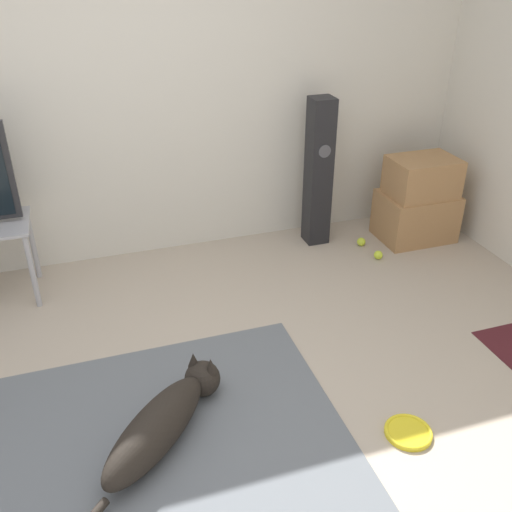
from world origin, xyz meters
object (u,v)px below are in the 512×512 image
tennis_ball_near_speaker (361,242)px  floor_speaker (318,173)px  frisbee (408,432)px  cardboard_box_lower (416,216)px  tennis_ball_by_boxes (378,255)px  cardboard_box_upper (422,177)px  dog (164,421)px

tennis_ball_near_speaker → floor_speaker: bearing=146.5°
frisbee → cardboard_box_lower: 2.16m
frisbee → tennis_ball_near_speaker: 1.95m
floor_speaker → tennis_ball_by_boxes: bearing=-52.9°
frisbee → cardboard_box_upper: (1.15, 1.81, 0.51)m
dog → frisbee: 1.18m
floor_speaker → tennis_ball_by_boxes: 0.76m
cardboard_box_lower → floor_speaker: floor_speaker is taller
frisbee → cardboard_box_lower: bearing=57.7°
tennis_ball_near_speaker → tennis_ball_by_boxes: bearing=-84.6°
dog → frisbee: bearing=-16.2°
floor_speaker → dog: bearing=-131.7°
frisbee → dog: bearing=163.8°
dog → cardboard_box_lower: bearing=33.2°
dog → tennis_ball_near_speaker: bearing=39.4°
tennis_ball_by_boxes → tennis_ball_near_speaker: bearing=95.4°
cardboard_box_lower → floor_speaker: 0.88m
cardboard_box_lower → tennis_ball_near_speaker: (-0.46, -0.00, -0.15)m
dog → cardboard_box_upper: bearing=33.0°
dog → cardboard_box_lower: size_ratio=1.48×
dog → cardboard_box_upper: (2.28, 1.48, 0.39)m
floor_speaker → tennis_ball_near_speaker: (0.31, -0.20, -0.53)m
dog → tennis_ball_by_boxes: 2.23m
frisbee → cardboard_box_lower: cardboard_box_lower is taller
floor_speaker → tennis_ball_by_boxes: (0.33, -0.43, -0.53)m
dog → tennis_ball_near_speaker: size_ratio=12.64×
cardboard_box_upper → tennis_ball_by_boxes: cardboard_box_upper is taller
tennis_ball_near_speaker → cardboard_box_lower: bearing=0.4°
frisbee → floor_speaker: (0.38, 2.02, 0.55)m
dog → tennis_ball_by_boxes: bearing=34.4°
dog → floor_speaker: size_ratio=0.74×
floor_speaker → cardboard_box_lower: bearing=-14.5°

